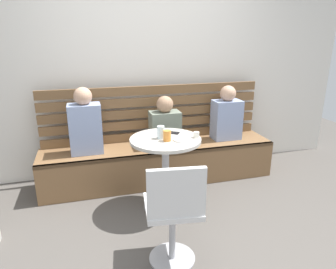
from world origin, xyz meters
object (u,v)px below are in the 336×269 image
(phone_on_table, at_px, (172,133))
(person_adult, at_px, (85,124))
(booth_bench, at_px, (160,163))
(white_chair, at_px, (174,211))
(cup_espresso_small, at_px, (196,135))
(cup_tumbler_orange, at_px, (167,136))
(plate_small, at_px, (182,140))
(cup_glass_tall, at_px, (161,132))
(person_child_left, at_px, (165,125))
(cafe_table, at_px, (166,160))
(person_child_middle, at_px, (227,116))

(phone_on_table, bearing_deg, person_adult, 92.60)
(booth_bench, relative_size, white_chair, 3.18)
(cup_espresso_small, xyz_separation_m, cup_tumbler_orange, (-0.29, -0.02, 0.02))
(plate_small, bearing_deg, cup_glass_tall, 148.95)
(booth_bench, relative_size, person_child_left, 4.60)
(booth_bench, distance_m, person_child_left, 0.48)
(white_chair, xyz_separation_m, cup_glass_tall, (0.12, 0.83, 0.34))
(person_child_left, xyz_separation_m, phone_on_table, (-0.05, -0.45, 0.05))
(white_chair, bearing_deg, person_child_left, 77.55)
(person_adult, xyz_separation_m, person_child_left, (0.88, -0.03, -0.06))
(white_chair, relative_size, cup_espresso_small, 15.18)
(person_child_left, relative_size, cup_tumbler_orange, 5.88)
(cafe_table, bearing_deg, cup_espresso_small, -11.18)
(cup_espresso_small, bearing_deg, cup_glass_tall, 168.22)
(person_child_left, bearing_deg, booth_bench, 159.46)
(cafe_table, xyz_separation_m, white_chair, (-0.16, -0.81, -0.05))
(person_child_middle, bearing_deg, person_adult, -178.91)
(cafe_table, distance_m, phone_on_table, 0.28)
(white_chair, xyz_separation_m, cup_tumbler_orange, (0.15, 0.74, 0.33))
(person_child_left, xyz_separation_m, cup_glass_tall, (-0.19, -0.58, 0.10))
(cup_espresso_small, relative_size, cup_glass_tall, 0.47)
(cup_glass_tall, bearing_deg, cafe_table, -15.80)
(plate_small, bearing_deg, person_adult, 140.31)
(cup_tumbler_orange, bearing_deg, phone_on_table, 62.29)
(white_chair, bearing_deg, plate_small, 67.73)
(cup_espresso_small, bearing_deg, cup_tumbler_orange, -176.44)
(cup_glass_tall, distance_m, cup_tumbler_orange, 0.10)
(phone_on_table, bearing_deg, cup_espresso_small, -103.90)
(booth_bench, relative_size, cafe_table, 3.65)
(person_adult, height_order, cup_espresso_small, person_adult)
(booth_bench, relative_size, cup_tumbler_orange, 27.00)
(cafe_table, relative_size, cup_tumbler_orange, 7.40)
(plate_small, height_order, phone_on_table, plate_small)
(person_child_middle, bearing_deg, cup_tumbler_orange, -142.75)
(plate_small, bearing_deg, person_child_middle, 42.51)
(person_adult, distance_m, plate_small, 1.12)
(person_adult, height_order, person_child_middle, person_adult)
(cup_espresso_small, xyz_separation_m, phone_on_table, (-0.18, 0.19, -0.02))
(cup_espresso_small, distance_m, cup_tumbler_orange, 0.30)
(person_adult, xyz_separation_m, cup_glass_tall, (0.68, -0.61, 0.04))
(person_child_left, bearing_deg, cup_espresso_small, -78.00)
(cup_espresso_small, bearing_deg, booth_bench, 106.49)
(cafe_table, height_order, person_adult, person_adult)
(white_chair, height_order, plate_small, white_chair)
(booth_bench, xyz_separation_m, cup_espresso_small, (0.20, -0.67, 0.55))
(cup_espresso_small, bearing_deg, cafe_table, 168.82)
(booth_bench, xyz_separation_m, phone_on_table, (0.02, -0.48, 0.52))
(cup_glass_tall, xyz_separation_m, plate_small, (0.18, -0.11, -0.05))
(cup_glass_tall, bearing_deg, person_child_left, 71.43)
(cafe_table, bearing_deg, person_child_middle, 34.38)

